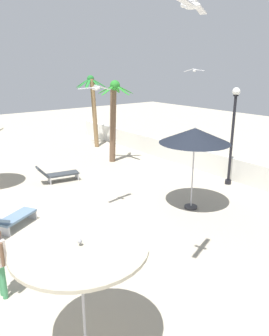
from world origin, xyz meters
The scene contains 12 objects.
ground_plane centered at (0.00, 0.00, 0.00)m, with size 56.00×56.00×0.00m, color #B2A893.
boundary_wall centered at (0.00, 8.05, 0.54)m, with size 25.20×0.30×1.08m, color silver.
patio_umbrella_0 centered at (5.13, -2.31, 2.17)m, with size 2.28×2.28×2.44m.
patio_umbrella_2 centered at (1.77, 4.14, 2.77)m, with size 2.54×2.54×3.10m.
palm_tree_0 centered at (-9.09, 6.50, 2.91)m, with size 2.10×2.11×4.57m.
palm_tree_1 centered at (-5.08, 5.35, 2.73)m, with size 1.95×2.03×4.44m.
lamp_post_1 centered at (1.00, 7.43, 2.44)m, with size 0.33×0.33×4.28m.
lounge_chair_0 centered at (-0.66, -1.75, 0.40)m, with size 1.40×1.89×0.83m.
lounge_chair_2 centered at (-4.00, 1.45, 0.38)m, with size 0.89×1.96×0.84m.
seagull_0 centered at (0.12, 1.13, 4.45)m, with size 0.39×1.29×0.18m.
seagull_1 centered at (-2.03, 8.15, 4.92)m, with size 1.00×0.58×0.16m.
seagull_2 centered at (4.97, 0.23, 6.18)m, with size 0.57×1.22×0.18m.
Camera 1 is at (9.43, -4.51, 5.15)m, focal length 34.96 mm.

